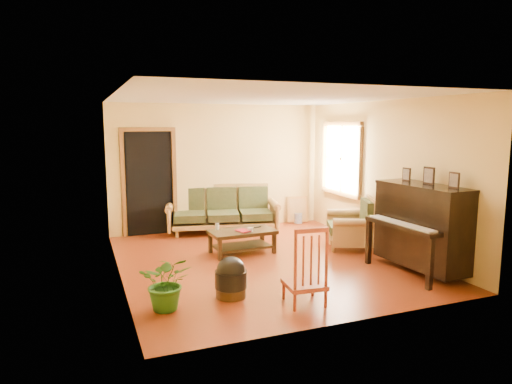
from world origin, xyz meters
name	(u,v)px	position (x,y,z in m)	size (l,w,h in m)	color
floor	(265,260)	(0.00, 0.00, 0.00)	(5.00, 5.00, 0.00)	#63210D
doorway	(149,184)	(-1.45, 2.48, 1.02)	(1.08, 0.16, 2.05)	black
window	(342,159)	(2.21, 1.30, 1.50)	(0.12, 1.36, 1.46)	white
sofa	(223,209)	(-0.05, 2.11, 0.47)	(2.21, 0.93, 0.95)	olive
coffee_table	(242,242)	(-0.19, 0.54, 0.20)	(1.10, 0.60, 0.40)	black
armchair	(349,222)	(1.71, 0.18, 0.46)	(0.88, 0.93, 0.93)	olive
piano	(423,228)	(1.99, -1.36, 0.66)	(0.88, 1.49, 1.32)	black
footstool	(231,282)	(-1.00, -1.30, 0.20)	(0.41, 0.41, 0.39)	black
red_chair	(305,265)	(-0.23, -1.83, 0.49)	(0.46, 0.51, 0.99)	maroon
leaning_frame	(297,209)	(1.78, 2.39, 0.31)	(0.46, 0.10, 0.61)	#BA873E
ceramic_crock	(298,218)	(1.78, 2.34, 0.11)	(0.18, 0.18, 0.23)	#2E4A8B
potted_plant	(167,282)	(-1.83, -1.41, 0.34)	(0.61, 0.53, 0.68)	#265D1A
book	(239,232)	(-0.30, 0.41, 0.41)	(0.18, 0.25, 0.02)	maroon
candle	(217,227)	(-0.58, 0.72, 0.46)	(0.06, 0.06, 0.11)	white
glass_jar	(250,229)	(-0.09, 0.41, 0.43)	(0.09, 0.09, 0.06)	silver
remote	(258,227)	(0.13, 0.64, 0.41)	(0.14, 0.04, 0.01)	black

